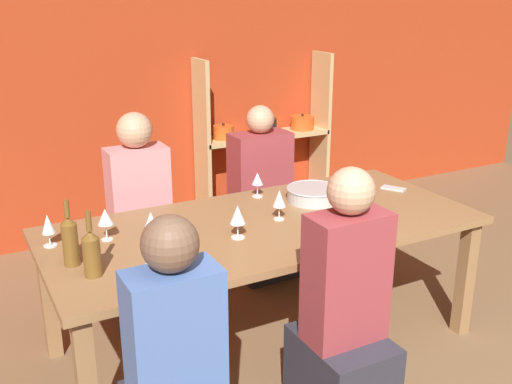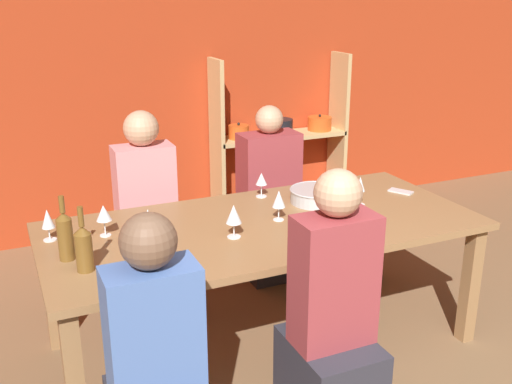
{
  "view_description": "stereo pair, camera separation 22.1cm",
  "coord_description": "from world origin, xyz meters",
  "px_view_note": "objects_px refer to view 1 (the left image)",
  "views": [
    {
      "loc": [
        -1.56,
        -0.95,
        1.99
      ],
      "look_at": [
        -0.07,
        1.85,
        0.91
      ],
      "focal_mm": 42.0,
      "sensor_mm": 36.0,
      "label": 1
    },
    {
      "loc": [
        -1.36,
        -1.05,
        1.99
      ],
      "look_at": [
        -0.07,
        1.85,
        0.91
      ],
      "focal_mm": 42.0,
      "sensor_mm": 36.0,
      "label": 2
    }
  ],
  "objects_px": {
    "shelf_unit": "(266,159)",
    "wine_bottle_dark": "(92,252)",
    "mixing_bowl": "(313,193)",
    "wine_glass_red_a": "(356,183)",
    "wine_glass_white_b": "(257,180)",
    "wine_bottle_green": "(70,240)",
    "wine_glass_empty_b": "(105,217)",
    "dining_table": "(264,236)",
    "wine_glass_white_c": "(151,220)",
    "wine_glass_empty_c": "(150,263)",
    "person_far_a": "(260,213)",
    "wine_glass_empty_a": "(279,199)",
    "wine_glass_white_d": "(48,225)",
    "person_far_b": "(141,233)",
    "person_near_b": "(343,338)",
    "wine_glass_red_b": "(176,261)",
    "cell_phone": "(393,188)",
    "wine_glass_white_a": "(238,216)"
  },
  "relations": [
    {
      "from": "person_near_b",
      "to": "wine_glass_white_c",
      "type": "bearing_deg",
      "value": 123.92
    },
    {
      "from": "wine_glass_white_c",
      "to": "wine_glass_empty_a",
      "type": "height_order",
      "value": "wine_glass_empty_a"
    },
    {
      "from": "wine_bottle_dark",
      "to": "wine_glass_red_a",
      "type": "distance_m",
      "value": 1.66
    },
    {
      "from": "shelf_unit",
      "to": "wine_bottle_green",
      "type": "bearing_deg",
      "value": -137.57
    },
    {
      "from": "wine_glass_white_b",
      "to": "person_far_b",
      "type": "relative_size",
      "value": 0.12
    },
    {
      "from": "wine_glass_empty_c",
      "to": "wine_glass_red_b",
      "type": "height_order",
      "value": "same"
    },
    {
      "from": "wine_glass_white_b",
      "to": "wine_glass_empty_c",
      "type": "bearing_deg",
      "value": -139.25
    },
    {
      "from": "wine_bottle_green",
      "to": "wine_glass_empty_a",
      "type": "bearing_deg",
      "value": 2.48
    },
    {
      "from": "wine_glass_empty_a",
      "to": "wine_glass_white_d",
      "type": "height_order",
      "value": "wine_glass_empty_a"
    },
    {
      "from": "mixing_bowl",
      "to": "person_far_b",
      "type": "height_order",
      "value": "person_far_b"
    },
    {
      "from": "wine_glass_white_b",
      "to": "wine_glass_white_c",
      "type": "height_order",
      "value": "wine_glass_white_b"
    },
    {
      "from": "wine_bottle_dark",
      "to": "wine_glass_white_c",
      "type": "bearing_deg",
      "value": 36.85
    },
    {
      "from": "wine_glass_white_c",
      "to": "cell_phone",
      "type": "xyz_separation_m",
      "value": [
        1.65,
        0.05,
        -0.1
      ]
    },
    {
      "from": "wine_glass_red_a",
      "to": "wine_glass_white_c",
      "type": "bearing_deg",
      "value": 178.08
    },
    {
      "from": "wine_glass_red_b",
      "to": "person_near_b",
      "type": "bearing_deg",
      "value": -27.19
    },
    {
      "from": "wine_glass_red_b",
      "to": "person_far_a",
      "type": "bearing_deg",
      "value": 49.6
    },
    {
      "from": "wine_glass_white_d",
      "to": "person_far_a",
      "type": "height_order",
      "value": "person_far_a"
    },
    {
      "from": "wine_glass_red_a",
      "to": "wine_glass_white_c",
      "type": "xyz_separation_m",
      "value": [
        -1.27,
        0.04,
        -0.02
      ]
    },
    {
      "from": "wine_glass_white_a",
      "to": "wine_glass_white_b",
      "type": "relative_size",
      "value": 1.15
    },
    {
      "from": "mixing_bowl",
      "to": "wine_glass_white_a",
      "type": "height_order",
      "value": "wine_glass_white_a"
    },
    {
      "from": "dining_table",
      "to": "wine_glass_empty_c",
      "type": "bearing_deg",
      "value": -151.65
    },
    {
      "from": "wine_glass_empty_c",
      "to": "person_far_b",
      "type": "height_order",
      "value": "person_far_b"
    },
    {
      "from": "wine_bottle_dark",
      "to": "person_far_b",
      "type": "distance_m",
      "value": 1.23
    },
    {
      "from": "wine_glass_red_a",
      "to": "wine_bottle_dark",
      "type": "bearing_deg",
      "value": -171.91
    },
    {
      "from": "shelf_unit",
      "to": "mixing_bowl",
      "type": "xyz_separation_m",
      "value": [
        -0.61,
        -1.7,
        0.28
      ]
    },
    {
      "from": "wine_bottle_green",
      "to": "wine_glass_empty_a",
      "type": "relative_size",
      "value": 1.85
    },
    {
      "from": "wine_bottle_dark",
      "to": "person_far_a",
      "type": "bearing_deg",
      "value": 36.73
    },
    {
      "from": "wine_glass_red_a",
      "to": "wine_glass_white_b",
      "type": "height_order",
      "value": "wine_glass_red_a"
    },
    {
      "from": "wine_glass_red_b",
      "to": "person_far_b",
      "type": "distance_m",
      "value": 1.38
    },
    {
      "from": "dining_table",
      "to": "person_far_b",
      "type": "xyz_separation_m",
      "value": [
        -0.46,
        0.83,
        -0.2
      ]
    },
    {
      "from": "wine_glass_red_a",
      "to": "person_far_a",
      "type": "xyz_separation_m",
      "value": [
        -0.2,
        0.84,
        -0.43
      ]
    },
    {
      "from": "shelf_unit",
      "to": "mixing_bowl",
      "type": "height_order",
      "value": "shelf_unit"
    },
    {
      "from": "dining_table",
      "to": "wine_glass_white_c",
      "type": "xyz_separation_m",
      "value": [
        -0.63,
        0.07,
        0.18
      ]
    },
    {
      "from": "wine_glass_empty_a",
      "to": "person_far_b",
      "type": "xyz_separation_m",
      "value": [
        -0.55,
        0.83,
        -0.4
      ]
    },
    {
      "from": "shelf_unit",
      "to": "wine_bottle_dark",
      "type": "relative_size",
      "value": 4.64
    },
    {
      "from": "wine_bottle_green",
      "to": "wine_glass_empty_b",
      "type": "height_order",
      "value": "wine_bottle_green"
    },
    {
      "from": "mixing_bowl",
      "to": "wine_glass_white_d",
      "type": "distance_m",
      "value": 1.55
    },
    {
      "from": "wine_glass_empty_a",
      "to": "wine_glass_empty_c",
      "type": "relative_size",
      "value": 1.1
    },
    {
      "from": "wine_glass_white_c",
      "to": "wine_glass_empty_b",
      "type": "relative_size",
      "value": 0.89
    },
    {
      "from": "wine_bottle_dark",
      "to": "cell_phone",
      "type": "distance_m",
      "value": 2.05
    },
    {
      "from": "dining_table",
      "to": "wine_glass_red_b",
      "type": "bearing_deg",
      "value": -146.04
    },
    {
      "from": "person_far_b",
      "to": "wine_glass_white_a",
      "type": "bearing_deg",
      "value": 103.78
    },
    {
      "from": "wine_glass_empty_a",
      "to": "person_far_b",
      "type": "height_order",
      "value": "person_far_b"
    },
    {
      "from": "wine_glass_white_a",
      "to": "wine_glass_empty_a",
      "type": "bearing_deg",
      "value": 21.18
    },
    {
      "from": "wine_glass_red_a",
      "to": "wine_glass_white_c",
      "type": "height_order",
      "value": "wine_glass_red_a"
    },
    {
      "from": "shelf_unit",
      "to": "wine_glass_empty_a",
      "type": "height_order",
      "value": "shelf_unit"
    },
    {
      "from": "wine_glass_empty_a",
      "to": "wine_glass_red_b",
      "type": "relative_size",
      "value": 1.1
    },
    {
      "from": "person_far_b",
      "to": "wine_bottle_green",
      "type": "bearing_deg",
      "value": 55.75
    },
    {
      "from": "shelf_unit",
      "to": "dining_table",
      "type": "xyz_separation_m",
      "value": [
        -1.05,
        -1.88,
        0.16
      ]
    },
    {
      "from": "wine_glass_white_d",
      "to": "wine_glass_red_b",
      "type": "distance_m",
      "value": 0.81
    }
  ]
}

